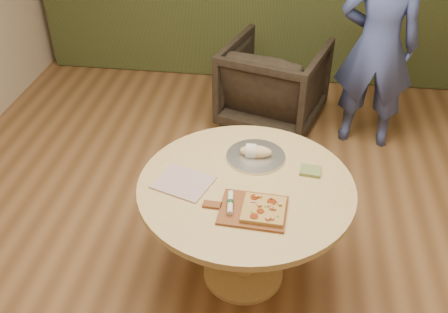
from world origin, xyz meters
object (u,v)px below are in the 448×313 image
Objects in this scene: flatbread_pizza at (264,209)px; armchair at (274,80)px; person_standing at (378,46)px; bread_roll at (254,151)px; cutlery_roll at (230,203)px; serving_tray at (256,156)px; pedestal_table at (245,202)px; pizza_paddle at (251,210)px.

armchair is (-0.05, 2.15, -0.35)m from flatbread_pizza.
armchair is 0.48× the size of person_standing.
cutlery_roll is at bearing -100.49° from bread_roll.
bread_roll reaches higher than flatbread_pizza.
bread_roll is (0.09, 0.47, 0.01)m from cutlery_roll.
cutlery_roll is at bearing -101.54° from serving_tray.
serving_tray is 0.04m from bread_roll.
armchair is at bearing 88.45° from bread_roll.
armchair is (0.07, 1.92, -0.18)m from pedestal_table.
bread_roll is at bearing 100.66° from flatbread_pizza.
flatbread_pizza is at bearing 73.40° from person_standing.
serving_tray is (-0.02, 0.48, -0.00)m from pizza_paddle.
person_standing is at bearing 68.52° from flatbread_pizza.
bread_roll is 1.70m from person_standing.
pedestal_table is at bearing -94.97° from bread_roll.
bread_roll is at bearing 105.46° from armchair.
flatbread_pizza is 2.10m from person_standing.
pizza_paddle is at bearing -86.82° from bread_roll.
serving_tray is at bearing 83.09° from pedestal_table.
bread_roll is 1.70m from armchair.
cutlery_roll is 0.48m from serving_tray.
armchair reaches higher than bread_roll.
serving_tray is (0.03, 0.26, 0.15)m from pedestal_table.
pedestal_table is 0.69× the size of person_standing.
cutlery_roll is at bearing 103.48° from armchair.
person_standing is (0.85, 1.46, 0.14)m from serving_tray.
armchair is at bearing 88.75° from serving_tray.
cutlery_roll reaches higher than pedestal_table.
pizza_paddle is (0.05, -0.22, 0.15)m from pedestal_table.
bread_roll is at bearing 73.93° from cutlery_roll.
bread_roll is (-0.03, 0.48, 0.04)m from pizza_paddle.
person_standing reaches higher than cutlery_roll.
armchair reaches higher than flatbread_pizza.
pizza_paddle is 1.96× the size of flatbread_pizza.
pedestal_table is 2.71× the size of pizza_paddle.
armchair is (0.13, 2.13, -0.35)m from cutlery_roll.
flatbread_pizza is at bearing -13.74° from cutlery_roll.
pizza_paddle is 0.07m from flatbread_pizza.
armchair is (0.04, 1.66, -0.33)m from serving_tray.
bread_roll is (0.02, 0.26, 0.18)m from pedestal_table.
armchair is at bearing 92.53° from pizza_paddle.
serving_tray is at bearing 0.00° from bread_roll.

